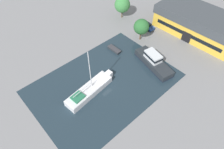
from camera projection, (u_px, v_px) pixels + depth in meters
ground_plane at (104, 83)px, 42.50m from camera, size 440.00×440.00×0.00m
water_canal at (104, 83)px, 42.49m from camera, size 20.79×29.87×0.01m
warehouse_building at (199, 23)px, 52.06m from camera, size 22.47×11.89×6.13m
quay_tree_near_building at (141, 27)px, 49.61m from camera, size 3.89×3.89×5.82m
quay_tree_by_water at (122, 5)px, 56.51m from camera, size 4.45×4.45×6.26m
parked_car at (147, 26)px, 55.20m from camera, size 4.28×1.96×1.58m
sailboat_moored at (90, 90)px, 40.23m from camera, size 4.04×12.03×10.51m
motor_cruiser at (153, 61)px, 45.33m from camera, size 11.00×5.35×3.15m
small_dinghy at (114, 49)px, 49.21m from camera, size 3.68×1.37×0.67m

